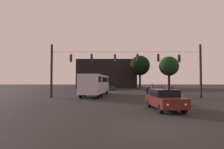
{
  "coord_description": "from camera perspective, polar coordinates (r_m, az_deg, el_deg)",
  "views": [
    {
      "loc": [
        -1.82,
        -8.01,
        2.13
      ],
      "look_at": [
        -1.79,
        19.08,
        3.13
      ],
      "focal_mm": 28.79,
      "sensor_mm": 36.0,
      "label": 1
    }
  ],
  "objects": [
    {
      "name": "pedestrian_crossing_center",
      "position": [
        26.84,
        15.39,
        -4.54
      ],
      "size": [
        0.31,
        0.4,
        1.69
      ],
      "color": "black",
      "rests_on": "ground"
    },
    {
      "name": "pedestrian_crossing_right",
      "position": [
        24.09,
        11.08,
        -5.09
      ],
      "size": [
        0.32,
        0.41,
        1.55
      ],
      "color": "black",
      "rests_on": "ground"
    },
    {
      "name": "city_bus",
      "position": [
        26.45,
        -5.19,
        -2.68
      ],
      "size": [
        3.52,
        11.19,
        3.0
      ],
      "color": "#B7BCC6",
      "rests_on": "ground"
    },
    {
      "name": "car_far_left",
      "position": [
        43.18,
        -0.56,
        -3.89
      ],
      "size": [
        2.29,
        4.48,
        1.52
      ],
      "color": "navy",
      "rests_on": "ground"
    },
    {
      "name": "overhead_signal_span",
      "position": [
        23.19,
        4.36,
        2.67
      ],
      "size": [
        19.51,
        0.44,
        6.88
      ],
      "color": "black",
      "rests_on": "ground"
    },
    {
      "name": "pedestrian_crossing_left",
      "position": [
        23.52,
        18.36,
        -4.97
      ],
      "size": [
        0.29,
        0.39,
        1.63
      ],
      "color": "black",
      "rests_on": "ground"
    },
    {
      "name": "ground_plane",
      "position": [
        32.63,
        3.15,
        -5.86
      ],
      "size": [
        168.0,
        168.0,
        0.0
      ],
      "primitive_type": "plane",
      "color": "black",
      "rests_on": "ground"
    },
    {
      "name": "tree_left_silhouette",
      "position": [
        45.92,
        17.57,
        2.51
      ],
      "size": [
        4.73,
        4.73,
        8.16
      ],
      "color": "black",
      "rests_on": "ground"
    },
    {
      "name": "car_near_right",
      "position": [
        13.99,
        16.22,
        -7.5
      ],
      "size": [
        2.06,
        4.42,
        1.52
      ],
      "color": "#511919",
      "rests_on": "ground"
    },
    {
      "name": "tree_behind_building",
      "position": [
        49.74,
        8.78,
        2.81
      ],
      "size": [
        5.43,
        5.43,
        9.13
      ],
      "color": "black",
      "rests_on": "ground"
    },
    {
      "name": "pedestrian_near_bus",
      "position": [
        27.32,
        12.59,
        -4.4
      ],
      "size": [
        0.26,
        0.37,
        1.78
      ],
      "color": "black",
      "rests_on": "ground"
    },
    {
      "name": "pedestrian_trailing",
      "position": [
        24.22,
        16.91,
        -4.95
      ],
      "size": [
        0.35,
        0.42,
        1.6
      ],
      "color": "black",
      "rests_on": "ground"
    },
    {
      "name": "corner_building",
      "position": [
        60.42,
        -1.66,
        0.05
      ],
      "size": [
        18.35,
        13.59,
        8.82
      ],
      "color": "black",
      "rests_on": "ground"
    }
  ]
}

